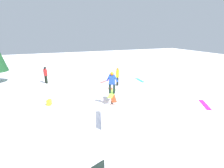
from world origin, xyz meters
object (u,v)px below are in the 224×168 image
at_px(main_rider_on_rail, 112,83).
at_px(loose_snowboard_cyan, 140,80).
at_px(bystander_red, 45,74).
at_px(loose_snowboard_coral, 105,81).
at_px(loose_snowboard_magenta, 205,105).
at_px(bystander_yellow, 118,76).
at_px(rail_feature, 112,95).
at_px(backpack_on_snow, 49,102).

xyz_separation_m(main_rider_on_rail, loose_snowboard_cyan, (4.31, -4.50, -1.38)).
height_order(main_rider_on_rail, bystander_red, main_rider_on_rail).
distance_m(loose_snowboard_coral, loose_snowboard_magenta, 8.25).
height_order(main_rider_on_rail, loose_snowboard_coral, main_rider_on_rail).
xyz_separation_m(bystander_yellow, loose_snowboard_coral, (1.52, 0.54, -0.82)).
height_order(bystander_yellow, loose_snowboard_cyan, bystander_yellow).
distance_m(bystander_red, loose_snowboard_coral, 5.20).
distance_m(bystander_yellow, loose_snowboard_cyan, 2.73).
bearing_deg(main_rider_on_rail, bystander_yellow, 4.10).
distance_m(main_rider_on_rail, loose_snowboard_coral, 5.57).
relative_size(bystander_yellow, loose_snowboard_coral, 0.97).
bearing_deg(loose_snowboard_coral, main_rider_on_rail, -139.46).
bearing_deg(loose_snowboard_cyan, rail_feature, -41.51).
distance_m(main_rider_on_rail, loose_snowboard_magenta, 5.85).
bearing_deg(main_rider_on_rail, backpack_on_snow, 100.12).
height_order(main_rider_on_rail, loose_snowboard_magenta, main_rider_on_rail).
bearing_deg(bystander_red, main_rider_on_rail, 7.12).
relative_size(rail_feature, bystander_red, 1.65).
bearing_deg(loose_snowboard_magenta, bystander_yellow, -119.10).
xyz_separation_m(bystander_red, loose_snowboard_cyan, (-2.24, -8.02, -0.80)).
xyz_separation_m(main_rider_on_rail, bystander_red, (6.54, 3.52, -0.58)).
height_order(main_rider_on_rail, loose_snowboard_cyan, main_rider_on_rail).
height_order(rail_feature, loose_snowboard_cyan, rail_feature).
distance_m(rail_feature, bystander_red, 7.43).
bearing_deg(bystander_red, rail_feature, 7.12).
height_order(loose_snowboard_cyan, loose_snowboard_coral, same).
relative_size(loose_snowboard_coral, backpack_on_snow, 4.51).
bearing_deg(backpack_on_snow, rail_feature, 94.87).
xyz_separation_m(loose_snowboard_coral, loose_snowboard_magenta, (-7.29, -3.86, 0.00)).
xyz_separation_m(loose_snowboard_magenta, backpack_on_snow, (3.54, 8.83, 0.16)).
bearing_deg(bystander_yellow, loose_snowboard_cyan, -43.97).
bearing_deg(bystander_yellow, backpack_on_snow, 144.18).
distance_m(bystander_red, loose_snowboard_magenta, 12.36).
bearing_deg(loose_snowboard_magenta, main_rider_on_rail, -80.54).
relative_size(rail_feature, bystander_yellow, 1.61).
height_order(rail_feature, bystander_red, bystander_red).
xyz_separation_m(rail_feature, loose_snowboard_cyan, (4.31, -4.50, -0.62)).
bearing_deg(rail_feature, backpack_on_snow, 84.15).
distance_m(bystander_red, loose_snowboard_cyan, 8.36).
xyz_separation_m(rail_feature, loose_snowboard_magenta, (-2.09, -5.29, -0.62)).
relative_size(main_rider_on_rail, bystander_yellow, 0.99).
distance_m(loose_snowboard_cyan, backpack_on_snow, 8.54).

